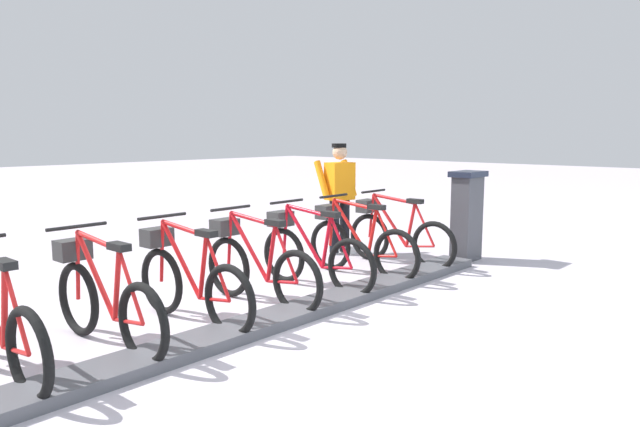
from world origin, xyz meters
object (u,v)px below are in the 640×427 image
object	(u,v)px
payment_kiosk	(467,214)
worker_near_rack	(339,194)
bike_docked_2	(311,253)
bike_docked_0	(396,234)
bike_docked_4	(188,280)
bike_docked_1	(357,243)
bike_docked_5	(103,298)
bike_docked_3	(256,265)

from	to	relation	value
payment_kiosk	worker_near_rack	bearing A→B (deg)	27.34
bike_docked_2	bike_docked_0	bearing A→B (deg)	-90.00
bike_docked_4	worker_near_rack	distance (m)	3.67
bike_docked_2	bike_docked_4	world-z (taller)	same
bike_docked_0	bike_docked_1	bearing A→B (deg)	90.00
bike_docked_1	bike_docked_4	xyz separation A→B (m)	(0.00, 2.56, 0.00)
bike_docked_2	bike_docked_5	world-z (taller)	same
bike_docked_0	bike_docked_1	size ratio (longest dim) A/B	1.00
payment_kiosk	bike_docked_1	size ratio (longest dim) A/B	0.74
payment_kiosk	bike_docked_4	size ratio (longest dim) A/B	0.74
bike_docked_2	bike_docked_5	xyz separation A→B (m)	(0.00, 2.56, 0.00)
bike_docked_1	bike_docked_3	size ratio (longest dim) A/B	1.00
bike_docked_4	worker_near_rack	world-z (taller)	worker_near_rack
payment_kiosk	bike_docked_1	xyz separation A→B (m)	(0.57, 1.77, -0.24)
bike_docked_5	worker_near_rack	xyz separation A→B (m)	(1.09, -4.32, 0.48)
bike_docked_4	worker_near_rack	size ratio (longest dim) A/B	1.04
worker_near_rack	payment_kiosk	bearing A→B (deg)	-152.66
bike_docked_1	bike_docked_5	size ratio (longest dim) A/B	1.00
bike_docked_0	bike_docked_3	size ratio (longest dim) A/B	1.00
bike_docked_0	bike_docked_2	bearing A→B (deg)	90.00
bike_docked_5	payment_kiosk	bearing A→B (deg)	-96.30
bike_docked_0	bike_docked_3	distance (m)	2.56
bike_docked_4	bike_docked_1	bearing A→B (deg)	-90.00
bike_docked_4	bike_docked_5	bearing A→B (deg)	90.00
payment_kiosk	bike_docked_2	bearing A→B (deg)	77.71
bike_docked_5	bike_docked_0	bearing A→B (deg)	-90.00
bike_docked_2	bike_docked_4	distance (m)	1.70
bike_docked_1	bike_docked_4	size ratio (longest dim) A/B	1.00
bike_docked_2	bike_docked_3	xyz separation A→B (m)	(0.00, 0.85, 0.00)
bike_docked_0	bike_docked_3	world-z (taller)	same
bike_docked_0	bike_docked_2	xyz separation A→B (m)	(0.00, 1.70, 0.00)
bike_docked_0	bike_docked_4	world-z (taller)	same
bike_docked_3	bike_docked_0	bearing A→B (deg)	-90.00
bike_docked_0	bike_docked_2	world-z (taller)	same
payment_kiosk	worker_near_rack	size ratio (longest dim) A/B	0.77
payment_kiosk	bike_docked_4	world-z (taller)	payment_kiosk
bike_docked_4	bike_docked_2	bearing A→B (deg)	-90.00
bike_docked_2	bike_docked_4	bearing A→B (deg)	90.00
bike_docked_0	bike_docked_5	distance (m)	4.26
bike_docked_1	worker_near_rack	world-z (taller)	worker_near_rack
bike_docked_1	bike_docked_2	xyz separation A→B (m)	(0.00, 0.85, 0.00)
worker_near_rack	bike_docked_1	bearing A→B (deg)	139.96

